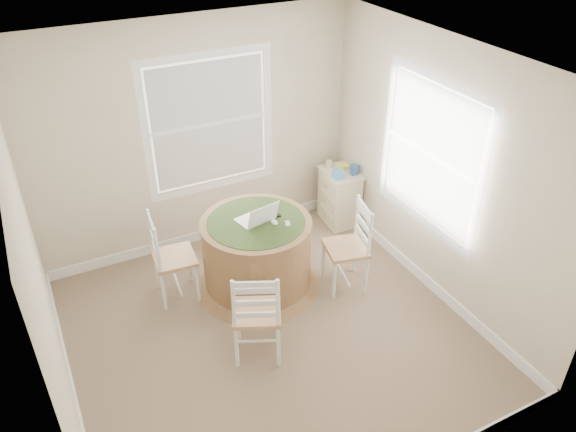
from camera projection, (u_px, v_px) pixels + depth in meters
room at (277, 205)px, 4.86m from camera, size 3.64×3.64×2.64m
round_table at (257, 252)px, 5.74m from camera, size 1.30×1.30×0.81m
chair_left at (174, 257)px, 5.60m from camera, size 0.44×0.45×0.95m
chair_near at (257, 312)px, 4.92m from camera, size 0.55×0.54×0.95m
chair_right at (346, 248)px, 5.74m from camera, size 0.48×0.50×0.95m
laptop at (257, 218)px, 5.54m from camera, size 0.41×0.37×0.24m
mouse at (274, 222)px, 5.52m from camera, size 0.09×0.12×0.04m
phone at (288, 224)px, 5.52m from camera, size 0.07×0.10×0.02m
keys at (278, 216)px, 5.63m from camera, size 0.07×0.07×0.02m
corner_chest at (339, 197)px, 6.86m from camera, size 0.42×0.55×0.69m
tissue_box at (339, 174)px, 6.54m from camera, size 0.13×0.13×0.10m
box_yellow at (342, 167)px, 6.71m from camera, size 0.16×0.11×0.06m
box_blue at (353, 169)px, 6.61m from camera, size 0.09×0.09×0.12m
cup_cream at (330, 164)px, 6.74m from camera, size 0.07×0.07×0.09m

